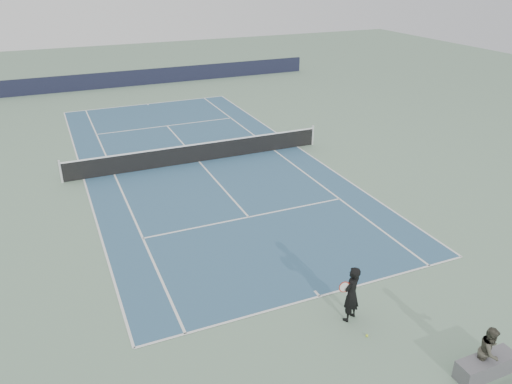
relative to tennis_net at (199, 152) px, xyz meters
name	(u,v)px	position (x,y,z in m)	size (l,w,h in m)	color
ground	(199,162)	(0.00, 0.00, -0.50)	(80.00, 80.00, 0.00)	gray
court_surface	(199,162)	(0.00, 0.00, -0.50)	(10.97, 23.77, 0.01)	#325977
tennis_net	(199,152)	(0.00, 0.00, 0.00)	(12.90, 0.10, 1.07)	silver
windscreen_far	(130,78)	(0.00, 17.88, 0.10)	(30.00, 0.25, 1.20)	black
tennis_player	(351,294)	(0.25, -13.07, 0.34)	(0.83, 0.68, 1.68)	black
tennis_ball	(367,336)	(0.28, -13.89, -0.47)	(0.07, 0.07, 0.07)	#C7E12E
spectator_bench	(488,358)	(2.10, -16.12, -0.01)	(1.63, 1.07, 1.38)	#5B5A5F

